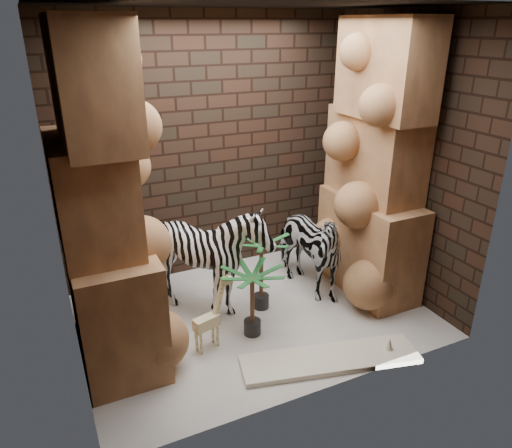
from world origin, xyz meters
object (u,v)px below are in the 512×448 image
zebra_right (305,241)px  surfboard (330,359)px  zebra_left (210,264)px  palm_back (252,302)px  palm_front (261,273)px  giraffe_toy (206,315)px

zebra_right → surfboard: bearing=-116.2°
zebra_left → surfboard: (0.69, -1.23, -0.55)m
palm_back → palm_front: bearing=54.0°
surfboard → giraffe_toy: bearing=158.6°
giraffe_toy → surfboard: 1.20m
giraffe_toy → zebra_left: bearing=49.6°
zebra_right → surfboard: zebra_right is taller
palm_front → surfboard: 1.17m
zebra_left → palm_front: bearing=-10.7°
giraffe_toy → palm_back: bearing=-12.7°
zebra_right → zebra_left: bearing=171.8°
surfboard → palm_front: bearing=112.9°
zebra_right → surfboard: size_ratio=0.77×
palm_front → surfboard: (0.18, -1.08, -0.40)m
zebra_right → giraffe_toy: size_ratio=1.71×
zebra_left → palm_back: (0.23, -0.54, -0.21)m
giraffe_toy → palm_back: 0.48m
zebra_left → palm_front: (0.51, -0.15, -0.16)m
giraffe_toy → palm_front: size_ratio=0.87×
palm_front → palm_back: size_ratio=1.16×
zebra_right → palm_front: size_ratio=1.49×
palm_back → surfboard: size_ratio=0.44×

